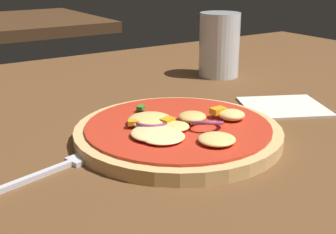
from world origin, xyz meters
The scene contains 6 objects.
dining_table centered at (0.00, 0.00, 0.02)m, with size 1.28×1.04×0.03m.
pizza centered at (-0.05, 0.03, 0.04)m, with size 0.23×0.23×0.03m.
fork centered at (-0.20, 0.02, 0.04)m, with size 0.17×0.05×0.01m.
beer_glass centered at (0.17, 0.23, 0.08)m, with size 0.07×0.07×0.11m.
napkin centered at (0.13, 0.04, 0.04)m, with size 0.14×0.13×0.00m.
background_table centered at (0.06, 1.21, 0.02)m, with size 0.61×0.52×0.03m.
Camera 1 is at (-0.31, -0.35, 0.22)m, focal length 48.11 mm.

